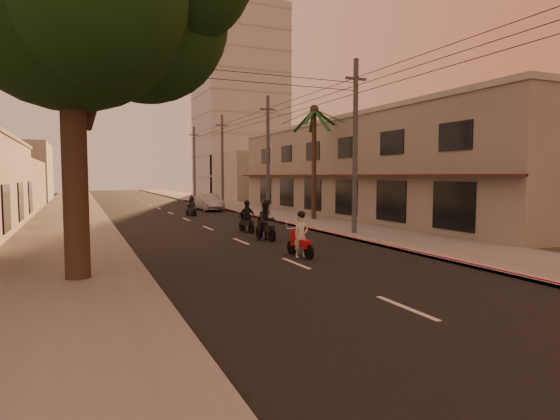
# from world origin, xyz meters

# --- Properties ---
(ground) EXTENTS (160.00, 160.00, 0.00)m
(ground) POSITION_xyz_m (0.00, 0.00, 0.00)
(ground) COLOR #383023
(ground) RESTS_ON ground
(road) EXTENTS (10.00, 140.00, 0.02)m
(road) POSITION_xyz_m (0.00, 20.00, 0.01)
(road) COLOR black
(road) RESTS_ON ground
(sidewalk_right) EXTENTS (5.00, 140.00, 0.12)m
(sidewalk_right) POSITION_xyz_m (7.50, 20.00, 0.06)
(sidewalk_right) COLOR slate
(sidewalk_right) RESTS_ON ground
(sidewalk_left) EXTENTS (5.00, 140.00, 0.12)m
(sidewalk_left) POSITION_xyz_m (-7.50, 20.00, 0.06)
(sidewalk_left) COLOR slate
(sidewalk_left) RESTS_ON ground
(curb_stripe) EXTENTS (0.20, 60.00, 0.20)m
(curb_stripe) POSITION_xyz_m (5.10, 15.00, 0.10)
(curb_stripe) COLOR red
(curb_stripe) RESTS_ON ground
(shophouse_row) EXTENTS (8.80, 34.20, 7.30)m
(shophouse_row) POSITION_xyz_m (13.95, 18.00, 3.65)
(shophouse_row) COLOR gray
(shophouse_row) RESTS_ON ground
(distant_tower) EXTENTS (12.10, 12.10, 28.00)m
(distant_tower) POSITION_xyz_m (16.00, 56.00, 14.00)
(distant_tower) COLOR #B7B5B2
(distant_tower) RESTS_ON ground
(palm_tree) EXTENTS (5.00, 5.00, 8.20)m
(palm_tree) POSITION_xyz_m (8.00, 16.00, 7.15)
(palm_tree) COLOR black
(palm_tree) RESTS_ON ground
(utility_poles) EXTENTS (1.20, 48.26, 9.00)m
(utility_poles) POSITION_xyz_m (6.20, 20.00, 6.54)
(utility_poles) COLOR #38383A
(utility_poles) RESTS_ON ground
(filler_right) EXTENTS (8.00, 14.00, 6.00)m
(filler_right) POSITION_xyz_m (14.00, 45.00, 3.00)
(filler_right) COLOR #A8A498
(filler_right) RESTS_ON ground
(filler_left_far) EXTENTS (8.00, 14.00, 7.00)m
(filler_left_far) POSITION_xyz_m (-14.00, 52.00, 3.50)
(filler_left_far) COLOR #A8A498
(filler_left_far) RESTS_ON ground
(scooter_red) EXTENTS (0.74, 1.81, 1.78)m
(scooter_red) POSITION_xyz_m (0.73, 3.10, 0.78)
(scooter_red) COLOR black
(scooter_red) RESTS_ON ground
(scooter_mid_a) EXTENTS (1.02, 2.01, 1.98)m
(scooter_mid_a) POSITION_xyz_m (1.23, 7.93, 0.89)
(scooter_mid_a) COLOR black
(scooter_mid_a) RESTS_ON ground
(scooter_mid_b) EXTENTS (1.06, 1.81, 1.78)m
(scooter_mid_b) POSITION_xyz_m (1.41, 11.18, 0.80)
(scooter_mid_b) COLOR black
(scooter_mid_b) RESTS_ON ground
(scooter_far_a) EXTENTS (0.96, 1.58, 1.57)m
(scooter_far_a) POSITION_xyz_m (0.97, 22.58, 0.72)
(scooter_far_a) COLOR black
(scooter_far_a) RESTS_ON ground
(parked_car) EXTENTS (1.76, 4.63, 1.51)m
(parked_car) POSITION_xyz_m (3.56, 27.38, 0.75)
(parked_car) COLOR gray
(parked_car) RESTS_ON ground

